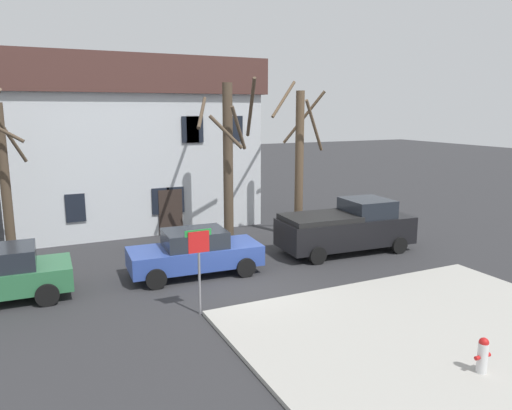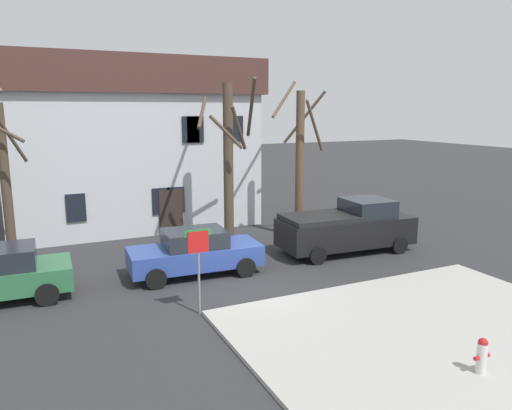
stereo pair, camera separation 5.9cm
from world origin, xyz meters
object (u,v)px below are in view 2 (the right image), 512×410
tree_bare_end (300,159)px  street_sign_pole (198,255)px  tree_bare_far (229,159)px  fire_hydrant (482,355)px  car_blue_sedan (195,252)px  bicycle_leaning (7,271)px  tree_bare_mid (4,179)px  pickup_truck_black (347,227)px  building_main (129,142)px

tree_bare_end → street_sign_pole: size_ratio=2.83×
tree_bare_far → fire_hydrant: bearing=-85.8°
car_blue_sedan → bicycle_leaning: car_blue_sedan is taller
fire_hydrant → bicycle_leaning: size_ratio=0.47×
tree_bare_mid → fire_hydrant: tree_bare_mid is taller
tree_bare_mid → street_sign_pole: 8.77m
fire_hydrant → pickup_truck_black: bearing=71.7°
tree_bare_end → bicycle_leaning: tree_bare_end is taller
building_main → tree_bare_end: size_ratio=1.73×
tree_bare_far → tree_bare_end: 3.36m
pickup_truck_black → street_sign_pole: size_ratio=2.27×
tree_bare_mid → tree_bare_end: bearing=-4.0°
pickup_truck_black → tree_bare_mid: bearing=163.0°
tree_bare_end → fire_hydrant: (-2.46, -12.05, -3.00)m
tree_bare_end → street_sign_pole: tree_bare_end is taller
fire_hydrant → bicycle_leaning: bicycle_leaning is taller
pickup_truck_black → fire_hydrant: bearing=-108.3°
tree_bare_end → fire_hydrant: tree_bare_end is taller
car_blue_sedan → bicycle_leaning: bearing=161.3°
tree_bare_end → fire_hydrant: size_ratio=8.69×
tree_bare_end → car_blue_sedan: size_ratio=1.50×
tree_bare_mid → tree_bare_far: tree_bare_far is taller
fire_hydrant → building_main: bearing=101.7°
tree_bare_mid → tree_bare_far: (8.41, -0.71, 0.41)m
tree_bare_far → pickup_truck_black: 5.62m
street_sign_pole → building_main: bearing=87.2°
car_blue_sedan → street_sign_pole: bearing=-106.2°
building_main → fire_hydrant: (3.81, -18.31, -3.57)m
fire_hydrant → bicycle_leaning: bearing=130.4°
pickup_truck_black → fire_hydrant: size_ratio=6.97×
pickup_truck_black → bicycle_leaning: bearing=171.0°
building_main → street_sign_pole: size_ratio=4.89×
pickup_truck_black → fire_hydrant: pickup_truck_black is taller
pickup_truck_black → street_sign_pole: bearing=-155.7°
tree_bare_end → street_sign_pole: 9.49m
car_blue_sedan → fire_hydrant: size_ratio=5.79×
tree_bare_end → bicycle_leaning: 12.33m
tree_bare_end → car_blue_sedan: 7.17m
tree_bare_mid → bicycle_leaning: (-0.12, -1.81, -2.89)m
building_main → tree_bare_mid: bearing=-135.4°
building_main → pickup_truck_black: bearing=-53.5°
bicycle_leaning → building_main: bearing=52.2°
tree_bare_mid → pickup_truck_black: tree_bare_mid is taller
tree_bare_far → bicycle_leaning: 9.21m
street_sign_pole → tree_bare_end: bearing=42.5°
building_main → pickup_truck_black: (6.81, -9.20, -3.08)m
tree_bare_far → car_blue_sedan: bearing=-129.4°
tree_bare_end → fire_hydrant: bearing=-101.5°
tree_bare_end → pickup_truck_black: 3.91m
building_main → car_blue_sedan: bearing=-87.8°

